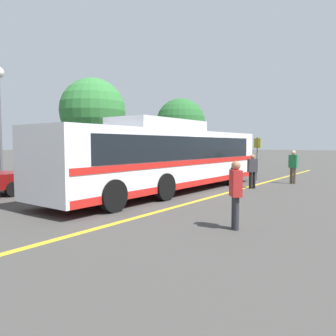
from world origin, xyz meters
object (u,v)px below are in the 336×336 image
object	(u,v)px
parked_car_3	(163,165)
pedestrian_0	(236,191)
pedestrian_2	(252,169)
parked_car_2	(88,171)
transit_bus	(168,157)
pedestrian_1	(293,165)
bus_stop_sign	(257,153)
tree_0	(93,111)
tree_1	(181,123)

from	to	relation	value
parked_car_3	pedestrian_0	size ratio (longest dim) A/B	2.55
parked_car_3	pedestrian_2	bearing A→B (deg)	152.94
parked_car_2	parked_car_3	xyz separation A→B (m)	(6.22, -0.33, 0.00)
transit_bus	parked_car_3	size ratio (longest dim) A/B	2.99
pedestrian_2	pedestrian_1	bearing A→B (deg)	-154.59
transit_bus	bus_stop_sign	bearing A→B (deg)	80.00
bus_stop_sign	tree_0	bearing A→B (deg)	-159.06
pedestrian_0	tree_0	distance (m)	15.71
transit_bus	pedestrian_1	world-z (taller)	transit_bus
transit_bus	tree_0	bearing A→B (deg)	159.34
parked_car_2	pedestrian_1	xyz separation A→B (m)	(6.08, -8.82, 0.33)
transit_bus	parked_car_3	bearing A→B (deg)	128.84
transit_bus	parked_car_2	world-z (taller)	transit_bus
pedestrian_1	bus_stop_sign	world-z (taller)	bus_stop_sign
parked_car_3	pedestrian_2	distance (m)	8.10
parked_car_3	bus_stop_sign	size ratio (longest dim) A/B	1.72
pedestrian_1	bus_stop_sign	distance (m)	2.40
transit_bus	bus_stop_sign	world-z (taller)	transit_bus
transit_bus	pedestrian_0	xyz separation A→B (m)	(-4.08, -4.96, -0.58)
pedestrian_2	tree_1	bearing A→B (deg)	-90.13
bus_stop_sign	parked_car_3	bearing A→B (deg)	-173.53
pedestrian_1	bus_stop_sign	xyz separation A→B (m)	(0.75, 2.21, 0.56)
pedestrian_0	pedestrian_1	distance (m)	10.37
tree_0	bus_stop_sign	bearing A→B (deg)	-69.93
bus_stop_sign	tree_1	bearing A→B (deg)	144.77
parked_car_2	tree_1	world-z (taller)	tree_1
parked_car_3	bus_stop_sign	bearing A→B (deg)	-178.71
pedestrian_2	tree_1	world-z (taller)	tree_1
transit_bus	parked_car_2	xyz separation A→B (m)	(0.11, 5.28, -0.86)
parked_car_2	pedestrian_1	world-z (taller)	pedestrian_1
pedestrian_1	pedestrian_2	size ratio (longest dim) A/B	1.10
pedestrian_0	pedestrian_2	xyz separation A→B (m)	(7.28, 2.43, -0.05)
parked_car_3	pedestrian_0	distance (m)	14.36
pedestrian_1	pedestrian_0	bearing A→B (deg)	-75.77
transit_bus	parked_car_3	distance (m)	8.08
parked_car_3	tree_0	world-z (taller)	tree_0
parked_car_3	parked_car_2	bearing A→B (deg)	82.61
parked_car_3	pedestrian_1	world-z (taller)	pedestrian_1
pedestrian_1	tree_0	xyz separation A→B (m)	(-2.84, 12.05, 3.22)
parked_car_3	transit_bus	bearing A→B (deg)	123.66
transit_bus	pedestrian_0	bearing A→B (deg)	-38.56
transit_bus	parked_car_2	bearing A→B (deg)	179.63
pedestrian_2	parked_car_3	bearing A→B (deg)	-68.46
parked_car_2	bus_stop_sign	size ratio (longest dim) A/B	1.73
parked_car_2	tree_1	xyz separation A→B (m)	(14.34, 3.68, 3.36)
parked_car_2	tree_1	size ratio (longest dim) A/B	0.67
pedestrian_2	pedestrian_0	bearing A→B (deg)	62.76
tree_1	bus_stop_sign	bearing A→B (deg)	-126.10
tree_0	tree_1	distance (m)	11.11
parked_car_3	pedestrian_0	xyz separation A→B (m)	(-10.41, -9.90, 0.28)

